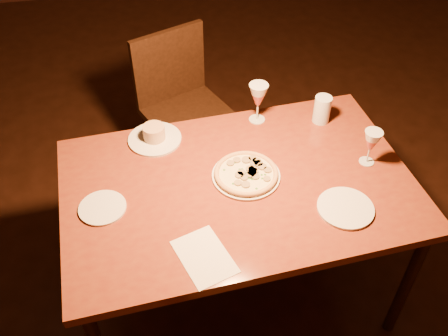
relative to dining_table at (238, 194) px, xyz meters
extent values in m
plane|color=black|center=(-0.08, 0.22, -0.71)|extent=(7.00, 7.00, 0.00)
cube|color=brown|center=(0.00, 0.00, 0.05)|extent=(1.50, 1.01, 0.04)
cylinder|color=black|center=(-0.68, 0.37, -0.34)|extent=(0.05, 0.05, 0.74)
cylinder|color=black|center=(0.68, -0.37, -0.34)|extent=(0.05, 0.05, 0.74)
cylinder|color=black|center=(0.64, 0.44, -0.34)|extent=(0.05, 0.05, 0.74)
cube|color=black|center=(-0.08, 0.87, -0.23)|extent=(0.59, 0.59, 0.04)
cube|color=black|center=(-0.16, 1.06, 0.01)|extent=(0.43, 0.20, 0.43)
cylinder|color=black|center=(-0.18, 0.63, -0.48)|extent=(0.04, 0.04, 0.46)
cylinder|color=black|center=(-0.32, 0.97, -0.48)|extent=(0.04, 0.04, 0.46)
cylinder|color=black|center=(0.15, 0.77, -0.48)|extent=(0.04, 0.04, 0.46)
cylinder|color=black|center=(0.02, 1.11, -0.48)|extent=(0.04, 0.04, 0.46)
cylinder|color=silver|center=(0.04, 0.03, 0.07)|extent=(0.29, 0.29, 0.01)
cylinder|color=beige|center=(0.04, 0.03, 0.08)|extent=(0.26, 0.26, 0.01)
torus|color=#DCAD60|center=(0.04, 0.03, 0.09)|extent=(0.27, 0.27, 0.02)
cylinder|color=silver|center=(-0.31, 0.35, 0.07)|extent=(0.24, 0.24, 0.01)
cylinder|color=tan|center=(-0.31, 0.35, 0.11)|extent=(0.10, 0.10, 0.07)
cylinder|color=silver|center=(0.47, 0.33, 0.14)|extent=(0.08, 0.08, 0.13)
cylinder|color=silver|center=(-0.56, -0.03, 0.07)|extent=(0.19, 0.19, 0.01)
cylinder|color=silver|center=(0.38, -0.23, 0.07)|extent=(0.22, 0.22, 0.01)
cube|color=silver|center=(-0.20, -0.34, 0.07)|extent=(0.23, 0.28, 0.00)
camera|label=1|loc=(-0.35, -1.42, 1.54)|focal=40.00mm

